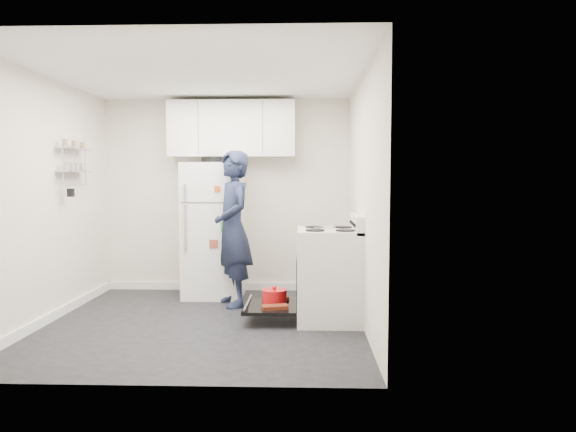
{
  "coord_description": "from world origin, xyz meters",
  "views": [
    {
      "loc": [
        1.02,
        -5.11,
        1.45
      ],
      "look_at": [
        0.83,
        0.66,
        1.05
      ],
      "focal_mm": 32.0,
      "sensor_mm": 36.0,
      "label": 1
    }
  ],
  "objects_px": {
    "electric_range": "(328,276)",
    "refrigerator": "(214,229)",
    "person": "(233,228)",
    "open_oven_door": "(272,302)"
  },
  "relations": [
    {
      "from": "open_oven_door",
      "to": "refrigerator",
      "type": "bearing_deg",
      "value": 126.59
    },
    {
      "from": "refrigerator",
      "to": "person",
      "type": "bearing_deg",
      "value": -58.15
    },
    {
      "from": "electric_range",
      "to": "refrigerator",
      "type": "relative_size",
      "value": 0.63
    },
    {
      "from": "electric_range",
      "to": "refrigerator",
      "type": "xyz_separation_m",
      "value": [
        -1.37,
        1.1,
        0.37
      ]
    },
    {
      "from": "open_oven_door",
      "to": "refrigerator",
      "type": "relative_size",
      "value": 0.4
    },
    {
      "from": "electric_range",
      "to": "person",
      "type": "bearing_deg",
      "value": 150.04
    },
    {
      "from": "refrigerator",
      "to": "person",
      "type": "xyz_separation_m",
      "value": [
        0.3,
        -0.48,
        0.06
      ]
    },
    {
      "from": "person",
      "to": "electric_range",
      "type": "bearing_deg",
      "value": 35.52
    },
    {
      "from": "refrigerator",
      "to": "person",
      "type": "relative_size",
      "value": 0.97
    },
    {
      "from": "open_oven_door",
      "to": "person",
      "type": "relative_size",
      "value": 0.39
    }
  ]
}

